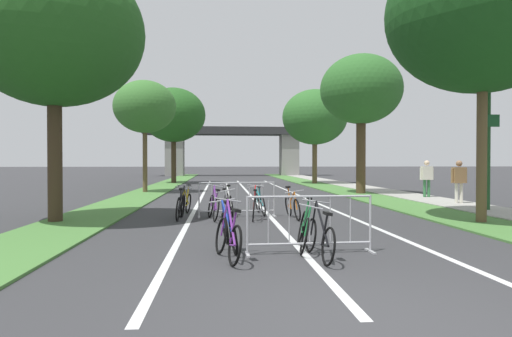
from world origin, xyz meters
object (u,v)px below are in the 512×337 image
object	(u,v)px
tree_right_pine_far	(483,12)
bicycle_black_11	(181,206)
tree_right_oak_near	(315,117)
tree_left_maple_mid	(145,107)
bicycle_teal_8	(260,203)
bicycle_purple_10	(228,238)
tree_left_cypress_far	(54,32)
crowd_barrier_second	(237,200)
bicycle_yellow_4	(185,204)
bicycle_black_1	(319,237)
bicycle_orange_3	(292,206)
pedestrian_strolling	(459,178)
bicycle_green_7	(304,229)
bicycle_silver_2	(228,206)
bicycle_blue_9	(229,230)
bicycle_purple_0	(214,206)
pedestrian_pushing_bike	(427,175)
lamppost_with_sign	(489,109)
bicycle_white_6	(230,203)
tree_left_oak_mid	(174,115)
bicycle_red_5	(254,206)
crowd_barrier_nearest	(310,225)
tree_right_pine_near	(361,90)

from	to	relation	value
tree_right_pine_far	bicycle_black_11	bearing A→B (deg)	168.80
tree_right_oak_near	tree_left_maple_mid	bearing A→B (deg)	-142.79
bicycle_teal_8	bicycle_purple_10	size ratio (longest dim) A/B	1.01
tree_left_cypress_far	tree_right_pine_far	bearing A→B (deg)	-5.47
crowd_barrier_second	bicycle_yellow_4	bearing A→B (deg)	162.83
bicycle_purple_10	bicycle_black_11	xyz separation A→B (m)	(-1.27, 5.32, 0.00)
tree_right_oak_near	bicycle_black_1	distance (m)	25.72
bicycle_orange_3	pedestrian_strolling	world-z (taller)	pedestrian_strolling
bicycle_black_11	pedestrian_strolling	distance (m)	10.75
tree_right_pine_far	bicycle_green_7	xyz separation A→B (m)	(-5.41, -2.98, -5.26)
bicycle_silver_2	bicycle_yellow_4	xyz separation A→B (m)	(-1.30, 0.93, -0.01)
tree_right_pine_far	bicycle_yellow_4	distance (m)	9.94
tree_right_pine_far	bicycle_purple_10	size ratio (longest dim) A/B	4.81
bicycle_silver_2	bicycle_yellow_4	bearing A→B (deg)	-38.05
tree_left_cypress_far	bicycle_blue_9	bearing A→B (deg)	-40.32
bicycle_purple_0	bicycle_silver_2	bearing A→B (deg)	9.92
pedestrian_strolling	pedestrian_pushing_bike	bearing A→B (deg)	-90.07
crowd_barrier_second	bicycle_black_11	xyz separation A→B (m)	(-1.64, -0.37, -0.14)
bicycle_orange_3	bicycle_teal_8	distance (m)	1.42
bicycle_purple_10	tree_left_maple_mid	bearing A→B (deg)	91.47
bicycle_silver_2	bicycle_purple_10	bearing A→B (deg)	86.56
bicycle_black_1	bicycle_blue_9	size ratio (longest dim) A/B	0.98
bicycle_purple_0	bicycle_teal_8	size ratio (longest dim) A/B	1.00
lamppost_with_sign	bicycle_white_6	size ratio (longest dim) A/B	3.51
tree_left_cypress_far	crowd_barrier_second	distance (m)	6.86
tree_left_oak_mid	pedestrian_pushing_bike	size ratio (longest dim) A/B	4.27
tree_left_cypress_far	pedestrian_strolling	distance (m)	14.65
pedestrian_strolling	pedestrian_pushing_bike	distance (m)	2.87
lamppost_with_sign	bicycle_green_7	xyz separation A→B (m)	(-7.24, -5.50, -2.99)
bicycle_black_11	pedestrian_strolling	bearing A→B (deg)	20.18
bicycle_teal_8	bicycle_purple_10	world-z (taller)	bicycle_purple_10
bicycle_red_5	tree_left_cypress_far	bearing A→B (deg)	-172.20
tree_left_cypress_far	tree_left_oak_mid	world-z (taller)	tree_left_oak_mid
pedestrian_strolling	pedestrian_pushing_bike	size ratio (longest dim) A/B	0.99
tree_left_cypress_far	bicycle_orange_3	size ratio (longest dim) A/B	4.37
crowd_barrier_second	bicycle_purple_10	xyz separation A→B (m)	(-0.38, -5.69, -0.15)
tree_left_maple_mid	pedestrian_strolling	bearing A→B (deg)	-30.51
bicycle_blue_9	tree_left_cypress_far	bearing A→B (deg)	132.68
bicycle_teal_8	bicycle_blue_9	world-z (taller)	bicycle_blue_9
pedestrian_strolling	bicycle_purple_0	bearing A→B (deg)	22.81
tree_right_pine_far	crowd_barrier_nearest	bearing A→B (deg)	-148.19
tree_left_maple_mid	bicycle_white_6	bearing A→B (deg)	-66.64
bicycle_silver_2	bicycle_black_11	xyz separation A→B (m)	(-1.35, 0.07, 0.00)
bicycle_black_1	pedestrian_pushing_bike	bearing A→B (deg)	53.53
bicycle_purple_0	bicycle_yellow_4	size ratio (longest dim) A/B	1.02
bicycle_green_7	bicycle_silver_2	bearing A→B (deg)	-65.54
bicycle_purple_0	bicycle_black_11	bearing A→B (deg)	157.58
bicycle_black_1	tree_right_oak_near	bearing A→B (deg)	74.72
tree_right_pine_far	bicycle_teal_8	xyz separation A→B (m)	(-5.72, 2.55, -5.28)
tree_right_pine_near	bicycle_black_11	bearing A→B (deg)	-132.89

